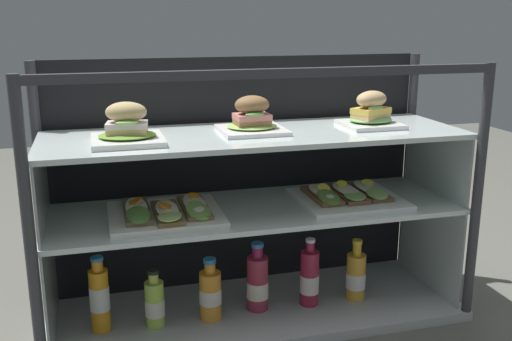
{
  "coord_description": "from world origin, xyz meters",
  "views": [
    {
      "loc": [
        -0.48,
        -1.76,
        0.99
      ],
      "look_at": [
        0.0,
        0.0,
        0.51
      ],
      "focal_mm": 41.52,
      "sensor_mm": 36.0,
      "label": 1
    }
  ],
  "objects_px": {
    "plated_roll_sandwich_mid_right": "(371,113)",
    "juice_bottle_front_fourth": "(210,294)",
    "open_sandwich_tray_left_of_center": "(347,196)",
    "juice_bottle_front_right_end": "(259,283)",
    "juice_bottle_front_middle": "(100,298)",
    "juice_bottle_back_center": "(155,303)",
    "juice_bottle_back_left": "(309,278)",
    "juice_bottle_near_post": "(356,276)",
    "plated_roll_sandwich_near_right_corner": "(127,129)",
    "open_sandwich_tray_near_right_corner": "(166,212)",
    "plated_roll_sandwich_right_of_center": "(252,119)"
  },
  "relations": [
    {
      "from": "juice_bottle_back_center",
      "to": "juice_bottle_front_middle",
      "type": "bearing_deg",
      "value": 174.13
    },
    {
      "from": "juice_bottle_front_right_end",
      "to": "plated_roll_sandwich_near_right_corner",
      "type": "bearing_deg",
      "value": -175.53
    },
    {
      "from": "juice_bottle_back_left",
      "to": "plated_roll_sandwich_right_of_center",
      "type": "bearing_deg",
      "value": 167.32
    },
    {
      "from": "juice_bottle_front_right_end",
      "to": "juice_bottle_near_post",
      "type": "bearing_deg",
      "value": -2.89
    },
    {
      "from": "juice_bottle_front_fourth",
      "to": "juice_bottle_front_right_end",
      "type": "relative_size",
      "value": 0.89
    },
    {
      "from": "open_sandwich_tray_near_right_corner",
      "to": "juice_bottle_back_left",
      "type": "bearing_deg",
      "value": 0.1
    },
    {
      "from": "juice_bottle_back_left",
      "to": "juice_bottle_near_post",
      "type": "relative_size",
      "value": 1.09
    },
    {
      "from": "plated_roll_sandwich_mid_right",
      "to": "juice_bottle_front_fourth",
      "type": "distance_m",
      "value": 0.79
    },
    {
      "from": "juice_bottle_front_middle",
      "to": "juice_bottle_back_center",
      "type": "bearing_deg",
      "value": -5.87
    },
    {
      "from": "plated_roll_sandwich_mid_right",
      "to": "juice_bottle_front_right_end",
      "type": "height_order",
      "value": "plated_roll_sandwich_mid_right"
    },
    {
      "from": "juice_bottle_back_left",
      "to": "juice_bottle_front_right_end",
      "type": "bearing_deg",
      "value": 175.59
    },
    {
      "from": "juice_bottle_back_center",
      "to": "plated_roll_sandwich_near_right_corner",
      "type": "bearing_deg",
      "value": -168.88
    },
    {
      "from": "open_sandwich_tray_left_of_center",
      "to": "juice_bottle_back_left",
      "type": "height_order",
      "value": "open_sandwich_tray_left_of_center"
    },
    {
      "from": "plated_roll_sandwich_near_right_corner",
      "to": "open_sandwich_tray_near_right_corner",
      "type": "height_order",
      "value": "plated_roll_sandwich_near_right_corner"
    },
    {
      "from": "juice_bottle_back_center",
      "to": "juice_bottle_front_fourth",
      "type": "xyz_separation_m",
      "value": [
        0.18,
        -0.0,
        0.01
      ]
    },
    {
      "from": "open_sandwich_tray_near_right_corner",
      "to": "open_sandwich_tray_left_of_center",
      "type": "bearing_deg",
      "value": 0.99
    },
    {
      "from": "plated_roll_sandwich_mid_right",
      "to": "juice_bottle_near_post",
      "type": "xyz_separation_m",
      "value": [
        -0.04,
        -0.04,
        -0.56
      ]
    },
    {
      "from": "juice_bottle_front_middle",
      "to": "juice_bottle_front_right_end",
      "type": "xyz_separation_m",
      "value": [
        0.51,
        0.0,
        -0.02
      ]
    },
    {
      "from": "plated_roll_sandwich_mid_right",
      "to": "open_sandwich_tray_left_of_center",
      "type": "xyz_separation_m",
      "value": [
        -0.08,
        -0.02,
        -0.27
      ]
    },
    {
      "from": "plated_roll_sandwich_near_right_corner",
      "to": "juice_bottle_back_center",
      "type": "bearing_deg",
      "value": 11.12
    },
    {
      "from": "juice_bottle_front_fourth",
      "to": "juice_bottle_front_right_end",
      "type": "height_order",
      "value": "juice_bottle_front_right_end"
    },
    {
      "from": "juice_bottle_front_right_end",
      "to": "juice_bottle_back_center",
      "type": "bearing_deg",
      "value": -176.62
    },
    {
      "from": "plated_roll_sandwich_mid_right",
      "to": "open_sandwich_tray_left_of_center",
      "type": "distance_m",
      "value": 0.28
    },
    {
      "from": "open_sandwich_tray_left_of_center",
      "to": "juice_bottle_front_fourth",
      "type": "distance_m",
      "value": 0.55
    },
    {
      "from": "plated_roll_sandwich_right_of_center",
      "to": "open_sandwich_tray_near_right_corner",
      "type": "distance_m",
      "value": 0.39
    },
    {
      "from": "plated_roll_sandwich_near_right_corner",
      "to": "open_sandwich_tray_left_of_center",
      "type": "relative_size",
      "value": 0.6
    },
    {
      "from": "juice_bottle_back_center",
      "to": "juice_bottle_back_left",
      "type": "xyz_separation_m",
      "value": [
        0.52,
        0.01,
        0.02
      ]
    },
    {
      "from": "open_sandwich_tray_left_of_center",
      "to": "juice_bottle_front_right_end",
      "type": "xyz_separation_m",
      "value": [
        -0.3,
        0.0,
        -0.28
      ]
    },
    {
      "from": "open_sandwich_tray_left_of_center",
      "to": "juice_bottle_front_fourth",
      "type": "bearing_deg",
      "value": -177.75
    },
    {
      "from": "juice_bottle_front_middle",
      "to": "open_sandwich_tray_near_right_corner",
      "type": "bearing_deg",
      "value": -2.92
    },
    {
      "from": "open_sandwich_tray_near_right_corner",
      "to": "plated_roll_sandwich_near_right_corner",
      "type": "bearing_deg",
      "value": -170.58
    },
    {
      "from": "open_sandwich_tray_left_of_center",
      "to": "juice_bottle_front_fourth",
      "type": "relative_size",
      "value": 1.63
    },
    {
      "from": "open_sandwich_tray_near_right_corner",
      "to": "juice_bottle_front_fourth",
      "type": "xyz_separation_m",
      "value": [
        0.13,
        -0.01,
        -0.29
      ]
    },
    {
      "from": "juice_bottle_back_center",
      "to": "juice_bottle_back_left",
      "type": "height_order",
      "value": "juice_bottle_back_left"
    },
    {
      "from": "plated_roll_sandwich_near_right_corner",
      "to": "juice_bottle_back_left",
      "type": "bearing_deg",
      "value": 1.78
    },
    {
      "from": "juice_bottle_front_right_end",
      "to": "juice_bottle_near_post",
      "type": "relative_size",
      "value": 1.09
    },
    {
      "from": "plated_roll_sandwich_right_of_center",
      "to": "juice_bottle_back_center",
      "type": "height_order",
      "value": "plated_roll_sandwich_right_of_center"
    },
    {
      "from": "juice_bottle_front_middle",
      "to": "juice_bottle_back_center",
      "type": "height_order",
      "value": "juice_bottle_front_middle"
    },
    {
      "from": "juice_bottle_back_left",
      "to": "juice_bottle_near_post",
      "type": "bearing_deg",
      "value": -1.33
    },
    {
      "from": "plated_roll_sandwich_right_of_center",
      "to": "juice_bottle_front_middle",
      "type": "relative_size",
      "value": 0.82
    },
    {
      "from": "plated_roll_sandwich_near_right_corner",
      "to": "juice_bottle_back_center",
      "type": "distance_m",
      "value": 0.56
    },
    {
      "from": "plated_roll_sandwich_near_right_corner",
      "to": "juice_bottle_front_middle",
      "type": "xyz_separation_m",
      "value": [
        -0.11,
        0.03,
        -0.53
      ]
    },
    {
      "from": "plated_roll_sandwich_mid_right",
      "to": "juice_bottle_back_left",
      "type": "height_order",
      "value": "plated_roll_sandwich_mid_right"
    },
    {
      "from": "open_sandwich_tray_left_of_center",
      "to": "juice_bottle_near_post",
      "type": "distance_m",
      "value": 0.29
    },
    {
      "from": "open_sandwich_tray_near_right_corner",
      "to": "juice_bottle_front_middle",
      "type": "xyz_separation_m",
      "value": [
        -0.21,
        0.01,
        -0.26
      ]
    },
    {
      "from": "plated_roll_sandwich_mid_right",
      "to": "plated_roll_sandwich_right_of_center",
      "type": "bearing_deg",
      "value": 178.82
    },
    {
      "from": "plated_roll_sandwich_near_right_corner",
      "to": "juice_bottle_front_fourth",
      "type": "bearing_deg",
      "value": 2.18
    },
    {
      "from": "plated_roll_sandwich_near_right_corner",
      "to": "open_sandwich_tray_near_right_corner",
      "type": "xyz_separation_m",
      "value": [
        0.1,
        0.02,
        -0.27
      ]
    },
    {
      "from": "juice_bottle_back_left",
      "to": "juice_bottle_front_fourth",
      "type": "bearing_deg",
      "value": -178.49
    },
    {
      "from": "plated_roll_sandwich_near_right_corner",
      "to": "juice_bottle_near_post",
      "type": "xyz_separation_m",
      "value": [
        0.74,
        0.01,
        -0.55
      ]
    }
  ]
}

